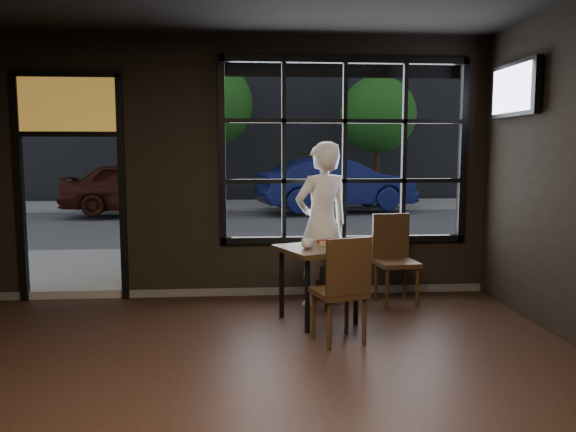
{
  "coord_description": "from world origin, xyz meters",
  "views": [
    {
      "loc": [
        -0.04,
        -3.38,
        1.79
      ],
      "look_at": [
        0.4,
        2.2,
        1.15
      ],
      "focal_mm": 35.0,
      "sensor_mm": 36.0,
      "label": 1
    }
  ],
  "objects": [
    {
      "name": "window_frame",
      "position": [
        1.2,
        3.5,
        1.8
      ],
      "size": [
        3.06,
        0.12,
        2.28
      ],
      "primitive_type": "cube",
      "color": "black",
      "rests_on": "ground"
    },
    {
      "name": "stained_transom",
      "position": [
        -2.1,
        3.5,
        2.35
      ],
      "size": [
        1.2,
        0.06,
        0.7
      ],
      "primitive_type": "cube",
      "color": "orange",
      "rests_on": "ground"
    },
    {
      "name": "street_asphalt",
      "position": [
        0.0,
        24.0,
        -0.02
      ],
      "size": [
        60.0,
        41.0,
        0.04
      ],
      "primitive_type": "cube",
      "color": "#545456",
      "rests_on": "ground"
    },
    {
      "name": "building_across",
      "position": [
        0.0,
        23.0,
        7.5
      ],
      "size": [
        28.0,
        12.0,
        15.0
      ],
      "primitive_type": "cube",
      "color": "#5B5956",
      "rests_on": "ground"
    },
    {
      "name": "cafe_table",
      "position": [
        0.73,
        2.38,
        0.4
      ],
      "size": [
        0.97,
        0.97,
        0.8
      ],
      "primitive_type": "cube",
      "rotation": [
        0.0,
        0.0,
        0.39
      ],
      "color": "#301F11",
      "rests_on": "floor"
    },
    {
      "name": "chair_near",
      "position": [
        0.84,
        1.72,
        0.51
      ],
      "size": [
        0.55,
        0.55,
        1.02
      ],
      "primitive_type": "cube",
      "rotation": [
        0.0,
        0.0,
        3.43
      ],
      "color": "#301F11",
      "rests_on": "floor"
    },
    {
      "name": "chair_window",
      "position": [
        1.74,
        2.98,
        0.53
      ],
      "size": [
        0.5,
        0.5,
        1.05
      ],
      "primitive_type": "cube",
      "rotation": [
        0.0,
        0.0,
        0.11
      ],
      "color": "#301F11",
      "rests_on": "floor"
    },
    {
      "name": "man",
      "position": [
        0.86,
        3.02,
        0.96
      ],
      "size": [
        0.82,
        0.7,
        1.91
      ],
      "primitive_type": "imported",
      "rotation": [
        0.0,
        0.0,
        3.56
      ],
      "color": "white",
      "rests_on": "floor"
    },
    {
      "name": "hotdog",
      "position": [
        0.83,
        2.49,
        0.83
      ],
      "size": [
        0.22,
        0.15,
        0.06
      ],
      "primitive_type": null,
      "rotation": [
        0.0,
        0.0,
        0.38
      ],
      "color": "tan",
      "rests_on": "cafe_table"
    },
    {
      "name": "cup",
      "position": [
        0.61,
        2.32,
        0.85
      ],
      "size": [
        0.14,
        0.14,
        0.1
      ],
      "primitive_type": "imported",
      "rotation": [
        0.0,
        0.0,
        0.18
      ],
      "color": "silver",
      "rests_on": "cafe_table"
    },
    {
      "name": "tv",
      "position": [
        2.93,
        2.65,
        2.47
      ],
      "size": [
        0.11,
        1.01,
        0.59
      ],
      "primitive_type": "cube",
      "color": "black",
      "rests_on": "wall_right"
    },
    {
      "name": "navy_car",
      "position": [
        2.65,
        12.88,
        0.86
      ],
      "size": [
        4.82,
        2.51,
        1.51
      ],
      "primitive_type": "imported",
      "rotation": [
        0.0,
        0.0,
        1.78
      ],
      "color": "#10154B",
      "rests_on": "street_asphalt"
    },
    {
      "name": "maroon_car",
      "position": [
        -2.9,
        12.36,
        0.81
      ],
      "size": [
        4.24,
        1.85,
        1.42
      ],
      "primitive_type": "imported",
      "rotation": [
        0.0,
        0.0,
        1.61
      ],
      "color": "#34110A",
      "rests_on": "street_asphalt"
    },
    {
      "name": "tree_left",
      "position": [
        -1.11,
        14.59,
        3.26
      ],
      "size": [
        2.71,
        2.71,
        4.63
      ],
      "color": "#332114",
      "rests_on": "street_asphalt"
    },
    {
      "name": "tree_right",
      "position": [
        4.3,
        14.74,
        2.97
      ],
      "size": [
        2.47,
        2.47,
        4.22
      ],
      "color": "#332114",
      "rests_on": "street_asphalt"
    }
  ]
}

